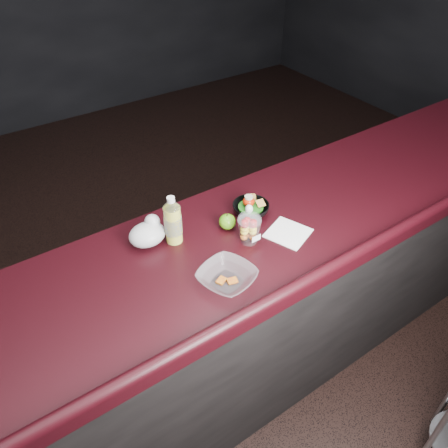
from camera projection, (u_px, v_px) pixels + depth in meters
The scene contains 10 objects.
ground at pixel (258, 424), 2.23m from camera, with size 8.00×8.00×0.00m, color black.
room_shell at pixel (295, 63), 1.07m from camera, with size 8.00×8.00×8.00m.
counter at pixel (225, 322), 2.09m from camera, with size 4.06×0.71×1.02m.
lemonade_bottle at pixel (173, 223), 1.73m from camera, with size 0.07×0.07×0.22m.
fruit_cup at pixel (249, 228), 1.74m from camera, with size 0.10×0.10×0.14m.
green_apple at pixel (227, 222), 1.83m from camera, with size 0.07×0.07×0.07m.
plastic_bag at pixel (148, 233), 1.75m from camera, with size 0.15×0.12×0.11m.
snack_bowl at pixel (250, 208), 1.90m from camera, with size 0.21×0.21×0.09m.
takeout_bowl at pixel (227, 277), 1.59m from camera, with size 0.25×0.25×0.05m.
paper_napkin at pixel (288, 233), 1.82m from camera, with size 0.16×0.16×0.00m, color white.
Camera 1 is at (-0.75, -0.79, 2.20)m, focal length 35.00 mm.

